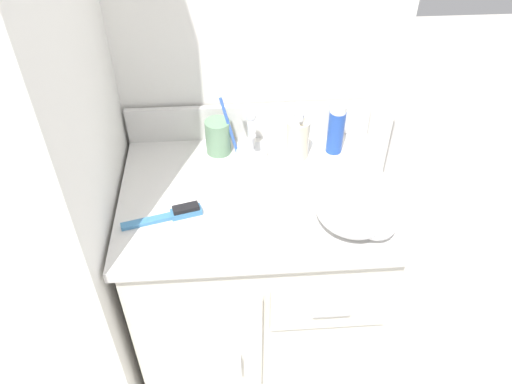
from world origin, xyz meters
The scene contains 11 objects.
ground_plane centered at (0.00, 0.00, 0.00)m, with size 6.00×6.00×0.00m, color beige.
wall_back centered at (0.00, 0.32, 1.10)m, with size 0.93×0.08×2.20m, color silver.
wall_left centered at (-0.42, 0.00, 1.10)m, with size 0.08×0.62×2.20m, color silver.
vanity centered at (0.00, 0.00, 0.39)m, with size 0.75×0.56×0.76m.
backsplash centered at (0.00, 0.26, 0.81)m, with size 0.75×0.02×0.11m.
sink_faucet centered at (0.00, 0.17, 0.81)m, with size 0.09×0.09×0.14m.
toothbrush_cup centered at (-0.10, 0.19, 0.81)m, with size 0.10×0.07×0.20m.
soap_dispenser centered at (0.13, 0.15, 0.82)m, with size 0.07×0.07×0.15m.
shaving_cream_can centered at (0.25, 0.17, 0.84)m, with size 0.05×0.05×0.16m.
hairbrush centered at (-0.22, -0.09, 0.77)m, with size 0.21×0.08×0.03m.
hand_towel centered at (0.25, -0.14, 0.80)m, with size 0.20×0.21×0.10m.
Camera 1 is at (-0.07, -1.03, 1.66)m, focal length 35.00 mm.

